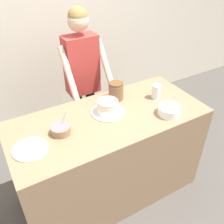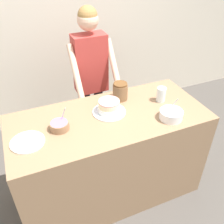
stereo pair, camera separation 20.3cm
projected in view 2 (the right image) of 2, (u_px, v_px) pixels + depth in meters
name	position (u px, v px, depth m)	size (l,w,h in m)	color
ground_plane	(125.00, 218.00, 2.36)	(14.00, 14.00, 0.00)	#4C4742
wall_back	(62.00, 25.00, 3.02)	(10.00, 0.05, 2.60)	beige
counter	(110.00, 156.00, 2.37)	(1.69, 0.75, 0.94)	#8C6B4C
person_baker	(91.00, 70.00, 2.59)	(0.45, 0.46, 1.68)	#2D2D38
cake	(109.00, 107.00, 2.12)	(0.29, 0.29, 0.12)	silver
frosting_bowl_purple	(59.00, 125.00, 1.94)	(0.15, 0.15, 0.18)	#936B4C
frosting_bowl_pink	(171.00, 114.00, 2.05)	(0.19, 0.19, 0.16)	white
drinking_glass	(161.00, 94.00, 2.26)	(0.08, 0.08, 0.14)	silver
ceramic_plate	(28.00, 142.00, 1.83)	(0.25, 0.25, 0.01)	white
stoneware_jar	(120.00, 91.00, 2.28)	(0.14, 0.14, 0.16)	brown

